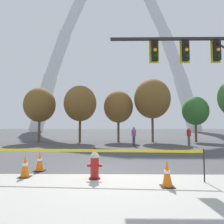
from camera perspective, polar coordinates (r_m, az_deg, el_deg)
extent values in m
plane|color=#474749|center=(7.48, 1.04, -16.71)|extent=(240.00, 240.00, 0.00)
cylinder|color=#5E0F0D|center=(6.79, -4.84, -17.79)|extent=(0.36, 0.36, 0.05)
cylinder|color=maroon|center=(6.72, -4.82, -15.02)|extent=(0.26, 0.26, 0.62)
cylinder|color=#B7B7BC|center=(6.66, -4.80, -12.23)|extent=(0.30, 0.30, 0.04)
cone|color=#B7B7BC|center=(6.65, -4.80, -11.12)|extent=(0.30, 0.30, 0.22)
cylinder|color=#5E0F0D|center=(6.63, -4.79, -9.92)|extent=(0.06, 0.06, 0.06)
cylinder|color=maroon|center=(6.73, -6.39, -14.45)|extent=(0.10, 0.09, 0.09)
cylinder|color=maroon|center=(6.69, -3.23, -14.53)|extent=(0.10, 0.09, 0.09)
cylinder|color=maroon|center=(6.92, -4.65, -14.95)|extent=(0.13, 0.14, 0.13)
cylinder|color=#5E0F0D|center=(7.00, -4.59, -14.83)|extent=(0.15, 0.03, 0.15)
cylinder|color=#232326|center=(6.87, 24.11, -13.35)|extent=(0.04, 0.04, 0.98)
cube|color=yellow|center=(6.50, -4.66, -10.59)|extent=(6.51, 0.38, 0.08)
cube|color=black|center=(8.33, -19.40, -15.06)|extent=(0.36, 0.36, 0.03)
cone|color=orange|center=(8.27, -19.34, -12.58)|extent=(0.28, 0.28, 0.70)
cylinder|color=white|center=(8.26, -19.34, -12.34)|extent=(0.17, 0.17, 0.08)
cube|color=black|center=(6.13, 15.04, -19.29)|extent=(0.36, 0.36, 0.03)
cone|color=orange|center=(6.05, 14.98, -15.96)|extent=(0.28, 0.28, 0.70)
cylinder|color=white|center=(6.04, 14.97, -15.63)|extent=(0.17, 0.17, 0.08)
cube|color=black|center=(7.52, -22.96, -16.21)|extent=(0.36, 0.36, 0.03)
cone|color=orange|center=(7.45, -22.88, -13.47)|extent=(0.28, 0.28, 0.70)
cylinder|color=white|center=(7.44, -22.88, -13.21)|extent=(0.17, 0.17, 0.08)
cube|color=#232326|center=(10.57, 21.79, 18.27)|extent=(7.60, 0.12, 0.12)
cube|color=black|center=(10.77, 27.01, 14.89)|extent=(0.26, 0.24, 0.90)
cube|color=gold|center=(10.88, 26.68, 14.67)|extent=(0.44, 0.03, 1.04)
sphere|color=#360606|center=(10.75, 27.28, 16.51)|extent=(0.16, 0.16, 0.16)
sphere|color=orange|center=(10.66, 27.33, 15.10)|extent=(0.16, 0.16, 0.16)
sphere|color=black|center=(10.57, 27.38, 13.66)|extent=(0.16, 0.16, 0.16)
cube|color=black|center=(10.25, 19.70, 15.66)|extent=(0.26, 0.24, 0.90)
cube|color=gold|center=(10.37, 19.44, 15.41)|extent=(0.44, 0.03, 1.04)
sphere|color=#360606|center=(10.23, 19.91, 17.37)|extent=(0.16, 0.16, 0.16)
sphere|color=orange|center=(10.13, 19.95, 15.89)|extent=(0.16, 0.16, 0.16)
sphere|color=black|center=(10.04, 19.99, 14.39)|extent=(0.16, 0.16, 0.16)
cube|color=black|center=(9.90, 11.69, 16.21)|extent=(0.26, 0.24, 0.90)
cube|color=gold|center=(10.03, 11.53, 15.94)|extent=(0.44, 0.03, 1.04)
sphere|color=#360606|center=(9.88, 11.82, 17.99)|extent=(0.16, 0.16, 0.16)
sphere|color=orange|center=(9.78, 11.84, 16.47)|extent=(0.16, 0.16, 0.16)
sphere|color=black|center=(9.69, 11.86, 14.92)|extent=(0.16, 0.16, 0.16)
cube|color=silver|center=(64.56, -18.49, 2.18)|extent=(7.25, 3.05, 17.48)
cube|color=silver|center=(66.54, -14.60, 15.14)|extent=(6.90, 2.73, 14.23)
cube|color=silver|center=(70.28, -10.74, 24.37)|extent=(6.52, 2.41, 11.01)
cube|color=silver|center=(70.29, 12.33, 24.39)|extent=(6.52, 2.41, 11.01)
cube|color=silver|center=(66.56, 16.22, 15.17)|extent=(6.90, 2.73, 14.23)
cube|color=silver|center=(64.58, 20.13, 2.21)|extent=(7.25, 3.05, 17.48)
cylinder|color=brown|center=(22.58, -19.50, -4.84)|extent=(0.24, 0.24, 2.42)
ellipsoid|color=brown|center=(22.68, -19.34, 1.89)|extent=(3.23, 3.23, 3.55)
cylinder|color=brown|center=(21.27, -8.86, -4.99)|extent=(0.24, 0.24, 2.49)
ellipsoid|color=brown|center=(21.40, -8.78, 2.37)|extent=(3.32, 3.32, 3.66)
cylinder|color=brown|center=(21.97, 1.78, -5.21)|extent=(0.24, 0.24, 2.33)
ellipsoid|color=brown|center=(22.06, 1.77, 1.46)|extent=(3.11, 3.11, 3.42)
cylinder|color=brown|center=(21.95, 11.16, -4.48)|extent=(0.24, 0.24, 2.84)
ellipsoid|color=brown|center=(22.14, 11.05, 3.63)|extent=(3.79, 3.79, 4.17)
cylinder|color=brown|center=(23.46, 22.18, -5.19)|extent=(0.24, 0.24, 2.05)
ellipsoid|color=#336B2D|center=(23.51, 22.03, 0.30)|extent=(2.73, 2.73, 3.00)
cylinder|color=#38383D|center=(17.27, 6.05, -8.02)|extent=(0.22, 0.22, 0.84)
cube|color=#995193|center=(17.24, 6.04, -5.73)|extent=(0.35, 0.39, 0.54)
sphere|color=#936B4C|center=(17.23, 6.03, -4.46)|extent=(0.20, 0.20, 0.20)
cylinder|color=brown|center=(18.67, 20.51, -7.48)|extent=(0.22, 0.22, 0.84)
cube|color=#B22323|center=(18.64, 20.46, -5.37)|extent=(0.39, 0.37, 0.54)
sphere|color=tan|center=(18.63, 20.43, -4.20)|extent=(0.20, 0.20, 0.20)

